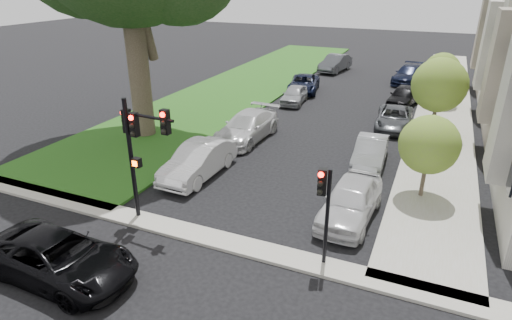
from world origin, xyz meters
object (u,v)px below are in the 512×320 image
at_px(traffic_signal_main, 138,140).
at_px(car_parked_8, 304,84).
at_px(car_parked_6, 247,127).
at_px(car_parked_7, 294,95).
at_px(small_tree_c, 442,71).
at_px(car_cross_near, 58,257).
at_px(traffic_signal_secondary, 324,200).
at_px(small_tree_b, 439,85).
at_px(car_parked_5, 198,161).
at_px(car_parked_1, 371,152).
at_px(car_parked_2, 394,118).
at_px(car_parked_9, 335,63).
at_px(car_parked_3, 404,96).
at_px(car_parked_0, 351,200).
at_px(small_tree_a, 429,145).
at_px(car_parked_4, 409,74).

xyz_separation_m(traffic_signal_main, car_parked_8, (-0.44, 21.30, -2.64)).
bearing_deg(car_parked_6, car_parked_7, 92.25).
relative_size(small_tree_c, car_cross_near, 0.73).
height_order(small_tree_c, traffic_signal_secondary, small_tree_c).
height_order(small_tree_b, car_parked_6, small_tree_b).
relative_size(small_tree_c, car_parked_5, 0.79).
distance_m(traffic_signal_secondary, car_parked_1, 8.97).
relative_size(car_parked_2, car_parked_8, 0.96).
bearing_deg(car_parked_9, car_cross_near, -81.57).
bearing_deg(car_parked_2, small_tree_c, 67.24).
bearing_deg(car_parked_3, small_tree_b, -61.86).
distance_m(car_parked_1, car_parked_2, 6.25).
height_order(small_tree_b, car_parked_9, small_tree_b).
height_order(small_tree_b, car_parked_7, small_tree_b).
distance_m(car_parked_0, car_parked_5, 7.39).
distance_m(small_tree_c, car_parked_5, 19.96).
distance_m(car_parked_5, car_parked_7, 13.62).
xyz_separation_m(car_parked_7, car_parked_9, (-0.00, 12.35, 0.16)).
bearing_deg(car_parked_7, small_tree_a, -55.83).
bearing_deg(car_parked_9, car_parked_6, -81.17).
bearing_deg(car_parked_9, car_parked_4, -9.04).
bearing_deg(car_parked_2, car_parked_4, 87.68).
bearing_deg(car_cross_near, car_parked_7, 0.62).
height_order(car_parked_1, car_parked_3, car_parked_3).
height_order(small_tree_b, car_parked_2, small_tree_b).
distance_m(car_parked_8, car_parked_9, 8.87).
relative_size(traffic_signal_main, car_parked_1, 1.16).
bearing_deg(car_parked_4, traffic_signal_main, -97.86).
height_order(car_parked_2, car_parked_9, car_parked_9).
bearing_deg(car_parked_2, car_parked_8, 137.27).
relative_size(small_tree_b, car_parked_2, 0.99).
bearing_deg(small_tree_c, car_parked_0, -97.56).
distance_m(small_tree_b, car_parked_5, 14.25).
distance_m(traffic_signal_secondary, car_parked_8, 22.64).
height_order(traffic_signal_secondary, car_parked_6, traffic_signal_secondary).
bearing_deg(car_cross_near, small_tree_a, -43.52).
bearing_deg(car_parked_8, car_parked_4, 30.48).
bearing_deg(car_parked_8, traffic_signal_main, -99.63).
bearing_deg(car_parked_7, car_parked_8, 90.81).
relative_size(small_tree_c, traffic_signal_main, 0.78).
distance_m(car_parked_6, car_parked_8, 11.75).
bearing_deg(car_cross_near, traffic_signal_main, -3.71).
relative_size(traffic_signal_main, car_cross_near, 0.93).
bearing_deg(car_parked_0, car_parked_3, 92.19).
height_order(car_parked_2, car_parked_7, car_parked_7).
bearing_deg(car_parked_5, car_cross_near, -90.28).
distance_m(car_parked_3, car_parked_8, 7.89).
relative_size(car_parked_2, car_parked_5, 0.97).
relative_size(traffic_signal_secondary, car_parked_6, 0.65).
relative_size(small_tree_b, small_tree_c, 1.22).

